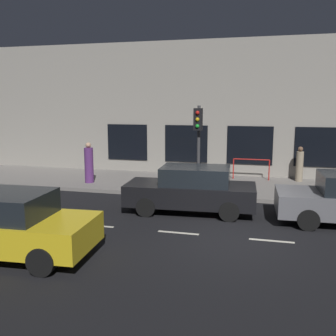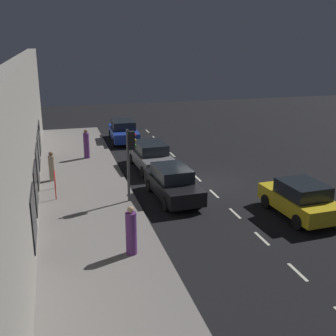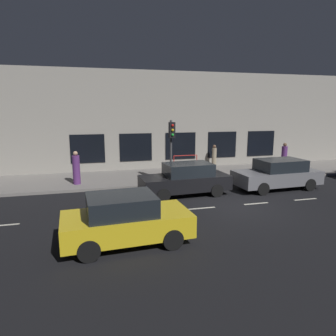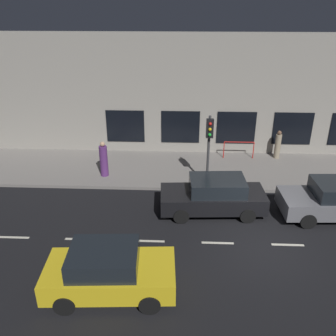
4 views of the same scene
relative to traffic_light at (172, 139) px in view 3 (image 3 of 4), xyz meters
The scene contains 12 objects.
ground_plane 5.31m from the traffic_light, 157.10° to the right, with size 60.00×60.00×0.00m, color black.
sidewalk 3.69m from the traffic_light, 42.11° to the right, with size 4.50×32.00×0.15m.
building_facade 4.94m from the traffic_light, 21.62° to the right, with size 0.65×32.00×6.72m.
lane_centre_line 5.73m from the traffic_light, 146.69° to the right, with size 0.12×27.20×0.01m.
traffic_light is the anchor object (origin of this frame).
parked_car_0 2.76m from the traffic_light, behind, with size 2.03×4.46×1.58m.
parked_car_1 7.88m from the traffic_light, 153.95° to the left, with size 2.15×4.06×1.58m.
parked_car_3 5.97m from the traffic_light, 112.38° to the right, with size 2.10×4.63×1.58m.
pedestrian_0 8.43m from the traffic_light, 80.25° to the right, with size 0.44×0.44×1.86m.
pedestrian_1 5.70m from the traffic_light, 48.66° to the right, with size 0.34×0.34×1.60m.
pedestrian_2 5.45m from the traffic_light, 79.47° to the left, with size 0.54×0.54×1.82m.
red_railing 4.34m from the traffic_light, 29.05° to the right, with size 0.05×1.69×0.97m.
Camera 3 is at (-11.63, 6.12, 4.16)m, focal length 32.30 mm.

